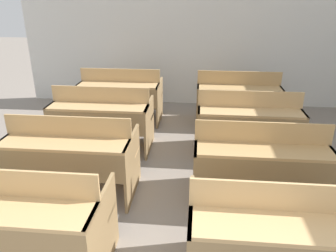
# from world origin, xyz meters

# --- Properties ---
(wall_back) EXTENTS (6.26, 0.06, 2.76)m
(wall_back) POSITION_xyz_m (0.00, 5.88, 1.38)
(wall_back) COLOR silver
(wall_back) RESTS_ON ground_plane
(bench_front_left) EXTENTS (1.29, 0.71, 0.88)m
(bench_front_left) POSITION_xyz_m (-1.13, 1.60, 0.46)
(bench_front_left) COLOR #95774D
(bench_front_left) RESTS_ON ground_plane
(bench_front_right) EXTENTS (1.29, 0.71, 0.88)m
(bench_front_right) POSITION_xyz_m (0.77, 1.62, 0.46)
(bench_front_right) COLOR #997A50
(bench_front_right) RESTS_ON ground_plane
(bench_second_left) EXTENTS (1.29, 0.71, 0.88)m
(bench_second_left) POSITION_xyz_m (-1.13, 2.66, 0.46)
(bench_second_left) COLOR #95764C
(bench_second_left) RESTS_ON ground_plane
(bench_second_right) EXTENTS (1.29, 0.71, 0.88)m
(bench_second_right) POSITION_xyz_m (0.79, 2.69, 0.46)
(bench_second_right) COLOR olive
(bench_second_right) RESTS_ON ground_plane
(bench_third_left) EXTENTS (1.29, 0.71, 0.88)m
(bench_third_left) POSITION_xyz_m (-1.12, 3.75, 0.46)
(bench_third_left) COLOR #997A50
(bench_third_left) RESTS_ON ground_plane
(bench_third_right) EXTENTS (1.29, 0.71, 0.88)m
(bench_third_right) POSITION_xyz_m (0.81, 3.75, 0.46)
(bench_third_right) COLOR #9A7B51
(bench_third_right) RESTS_ON ground_plane
(bench_back_left) EXTENTS (1.29, 0.71, 0.88)m
(bench_back_left) POSITION_xyz_m (-1.11, 4.82, 0.46)
(bench_back_left) COLOR #997A50
(bench_back_left) RESTS_ON ground_plane
(bench_back_right) EXTENTS (1.29, 0.71, 0.88)m
(bench_back_right) POSITION_xyz_m (0.78, 4.83, 0.46)
(bench_back_right) COLOR olive
(bench_back_right) RESTS_ON ground_plane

